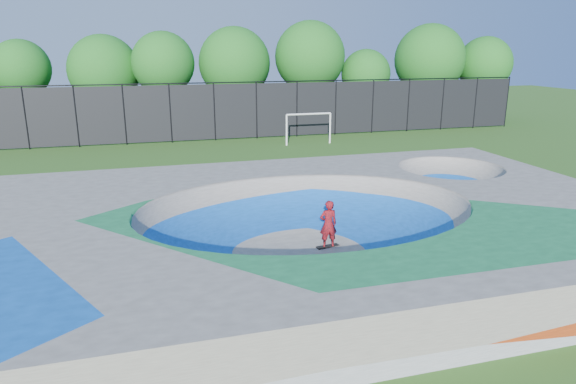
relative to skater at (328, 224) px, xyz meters
name	(u,v)px	position (x,y,z in m)	size (l,w,h in m)	color
ground	(307,249)	(-0.71, 0.06, -0.81)	(120.00, 120.00, 0.00)	#2B5517
skate_deck	(307,227)	(-0.71, 0.06, -0.06)	(22.00, 14.00, 1.50)	gray
skater	(328,224)	(0.00, 0.00, 0.00)	(0.59, 0.39, 1.61)	red
skateboard	(328,246)	(0.00, 0.00, -0.78)	(0.78, 0.22, 0.05)	black
soccer_goal	(309,123)	(5.14, 17.83, 0.66)	(3.19, 0.12, 2.11)	white
fence	(214,111)	(-0.71, 21.06, 1.29)	(48.09, 0.09, 4.04)	black
treeline	(252,64)	(3.06, 25.83, 4.27)	(51.40, 6.97, 8.43)	#432E21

